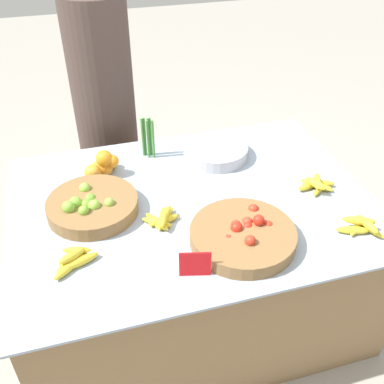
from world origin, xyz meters
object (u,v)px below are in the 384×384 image
(vendor_person, at_px, (105,113))
(metal_bowl, at_px, (216,151))
(price_sign, at_px, (195,264))
(lime_bowl, at_px, (92,206))
(tomato_basket, at_px, (243,235))

(vendor_person, bearing_deg, metal_bowl, -50.09)
(price_sign, relative_size, vendor_person, 0.07)
(lime_bowl, xyz_separation_m, tomato_basket, (0.56, -0.36, -0.00))
(price_sign, xyz_separation_m, vendor_person, (-0.15, 1.35, -0.02))
(lime_bowl, relative_size, price_sign, 3.42)
(price_sign, height_order, vendor_person, vendor_person)
(tomato_basket, distance_m, metal_bowl, 0.65)
(lime_bowl, height_order, vendor_person, vendor_person)
(vendor_person, bearing_deg, price_sign, -83.58)
(metal_bowl, xyz_separation_m, price_sign, (-0.34, -0.76, 0.03))
(tomato_basket, bearing_deg, vendor_person, 107.59)
(lime_bowl, distance_m, tomato_basket, 0.66)
(lime_bowl, height_order, tomato_basket, lime_bowl)
(metal_bowl, distance_m, vendor_person, 0.76)
(metal_bowl, distance_m, price_sign, 0.83)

